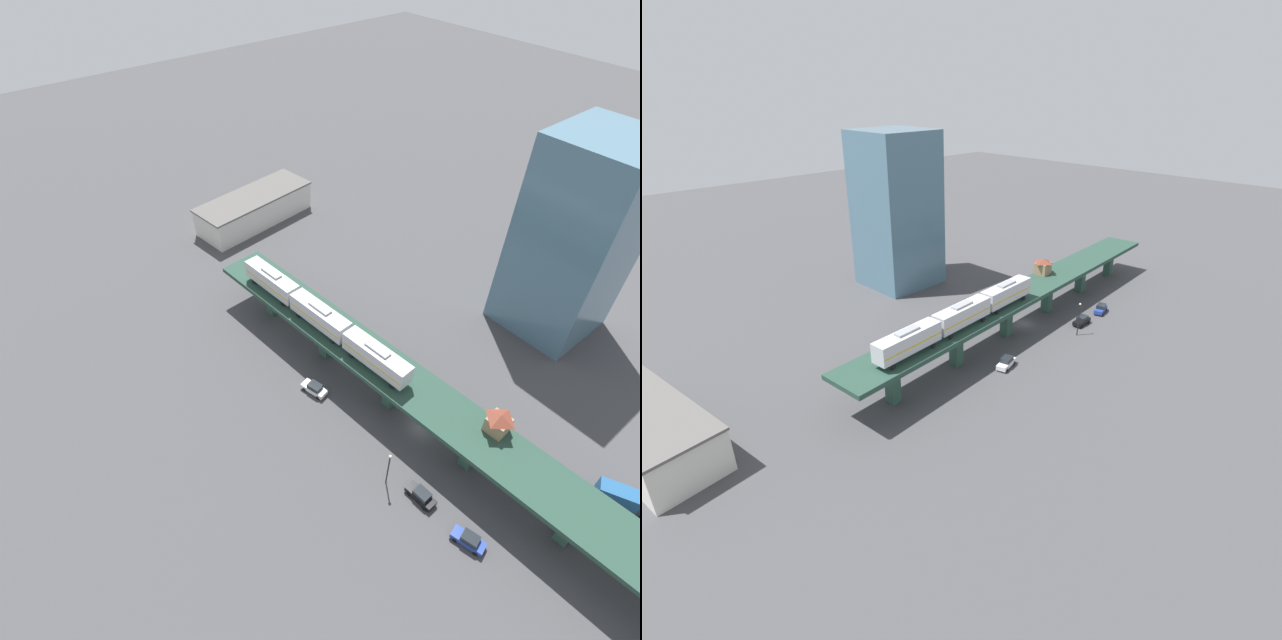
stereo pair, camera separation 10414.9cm
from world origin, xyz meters
TOP-DOWN VIEW (x-y plane):
  - ground_plane at (0.00, 0.00)m, footprint 400.00×400.00m
  - elevated_viaduct at (0.01, -0.18)m, footprint 15.46×92.37m
  - subway_train at (-3.06, 21.41)m, footprint 5.68×37.31m
  - signal_hut at (3.16, -9.69)m, footprint 3.46×3.46m
  - street_car_white at (-8.59, 15.93)m, footprint 2.80×4.70m
  - street_car_black at (-8.61, -8.11)m, footprint 2.12×4.48m
  - street_car_blue at (-8.27, -16.17)m, footprint 2.87×4.71m
  - delivery_truck at (12.35, -25.77)m, footprint 5.16×7.46m
  - street_lamp at (-10.63, -3.33)m, footprint 0.44×0.44m
  - warehouse_building at (12.80, 66.85)m, footprint 29.60×13.64m
  - office_tower at (37.11, 2.81)m, footprint 16.00×16.00m

SIDE VIEW (x-z plane):
  - ground_plane at x=0.00m, z-range 0.00..0.00m
  - street_car_white at x=-8.59m, z-range -0.01..1.88m
  - street_car_black at x=-8.61m, z-range -0.01..1.88m
  - street_car_blue at x=-8.27m, z-range -0.01..1.88m
  - delivery_truck at x=12.35m, z-range 0.16..3.36m
  - warehouse_building at x=12.80m, z-range 0.01..6.81m
  - street_lamp at x=-10.63m, z-range 0.64..7.58m
  - elevated_viaduct at x=0.01m, z-range 2.76..10.46m
  - signal_hut at x=3.16m, z-range 7.79..11.19m
  - subway_train at x=-3.06m, z-range 8.01..12.46m
  - office_tower at x=37.11m, z-range 0.00..36.00m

